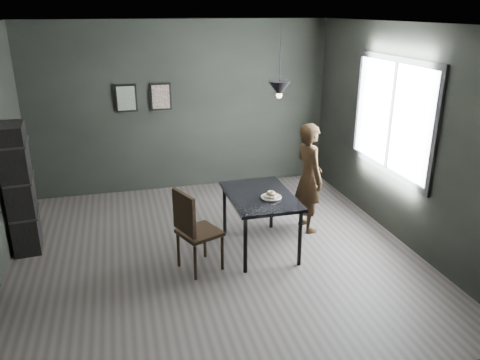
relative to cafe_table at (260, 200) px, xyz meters
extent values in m
plane|color=#3A3532|center=(-0.60, 0.00, -0.67)|extent=(5.00, 5.00, 0.00)
cube|color=black|center=(-0.60, 2.50, 0.73)|extent=(5.00, 0.10, 2.80)
cube|color=silver|center=(-0.60, 0.00, 2.13)|extent=(5.00, 5.00, 0.02)
cube|color=white|center=(1.88, 0.20, 0.93)|extent=(0.02, 1.80, 1.40)
cube|color=black|center=(1.87, 0.20, 0.93)|extent=(0.04, 1.96, 1.56)
cube|color=black|center=(0.00, 0.00, 0.06)|extent=(0.80, 1.20, 0.04)
cylinder|color=black|center=(-0.34, -0.54, -0.32)|extent=(0.05, 0.05, 0.71)
cylinder|color=black|center=(0.34, -0.54, -0.32)|extent=(0.05, 0.05, 0.71)
cylinder|color=black|center=(-0.34, 0.54, -0.32)|extent=(0.05, 0.05, 0.71)
cylinder|color=black|center=(0.34, 0.54, -0.32)|extent=(0.05, 0.05, 0.71)
cylinder|color=white|center=(0.10, -0.15, 0.08)|extent=(0.23, 0.23, 0.01)
torus|color=#FBE7C3|center=(0.14, -0.15, 0.11)|extent=(0.11, 0.11, 0.04)
torus|color=#FBE7C3|center=(0.09, -0.11, 0.11)|extent=(0.11, 0.11, 0.04)
torus|color=#FBE7C3|center=(0.05, -0.15, 0.11)|extent=(0.11, 0.11, 0.04)
torus|color=#FBE7C3|center=(0.10, -0.19, 0.11)|extent=(0.11, 0.11, 0.04)
torus|color=#FBE7C3|center=(0.10, -0.15, 0.15)|extent=(0.14, 0.15, 0.05)
imported|color=black|center=(0.82, 0.39, 0.09)|extent=(0.42, 0.59, 1.53)
cube|color=black|center=(-0.83, -0.31, -0.20)|extent=(0.58, 0.58, 0.04)
cube|color=black|center=(-1.02, -0.38, 0.11)|extent=(0.21, 0.42, 0.48)
cylinder|color=black|center=(-0.94, -0.55, -0.46)|extent=(0.04, 0.04, 0.43)
cylinder|color=black|center=(-0.59, -0.41, -0.46)|extent=(0.04, 0.04, 0.43)
cylinder|color=black|center=(-1.08, -0.20, -0.46)|extent=(0.04, 0.04, 0.43)
cylinder|color=black|center=(-0.73, -0.06, -0.46)|extent=(0.04, 0.04, 0.43)
cube|color=black|center=(-2.92, 0.76, 0.16)|extent=(0.36, 0.58, 1.66)
cylinder|color=black|center=(0.25, 0.10, 1.75)|extent=(0.01, 0.01, 0.75)
cone|color=black|center=(0.25, 0.10, 1.38)|extent=(0.28, 0.28, 0.18)
sphere|color=#FFE0B2|center=(0.25, 0.10, 1.30)|extent=(0.07, 0.07, 0.07)
cube|color=black|center=(-1.50, 2.47, 0.93)|extent=(0.34, 0.03, 0.44)
cube|color=#3E564E|center=(-1.50, 2.45, 0.93)|extent=(0.28, 0.01, 0.38)
cube|color=black|center=(-0.95, 2.47, 0.93)|extent=(0.34, 0.03, 0.44)
cube|color=brown|center=(-0.95, 2.45, 0.93)|extent=(0.28, 0.01, 0.38)
camera|label=1|loc=(-1.63, -5.21, 2.28)|focal=35.00mm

